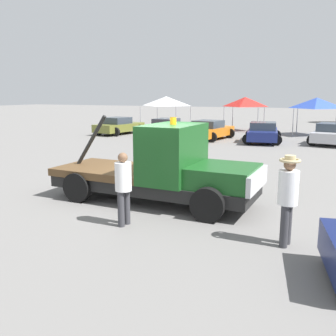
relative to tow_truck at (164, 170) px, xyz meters
The scene contains 13 objects.
ground_plane 1.05m from the tow_truck, behind, with size 160.00×160.00×0.00m, color slate.
tow_truck is the anchor object (origin of this frame).
person_near_truck 4.06m from the tow_truck, 26.32° to the right, with size 0.43×0.43×1.92m.
person_at_hood 2.13m from the tow_truck, 92.45° to the right, with size 0.40×0.40×1.79m.
parked_car_olive 19.53m from the tow_truck, 125.54° to the left, with size 2.85×4.53×1.34m.
parked_car_maroon 17.73m from the tow_truck, 114.19° to the left, with size 2.37×4.46×1.34m.
parked_car_orange 15.89m from the tow_truck, 103.49° to the left, with size 2.93×4.52×1.34m.
parked_car_navy 15.42m from the tow_truck, 89.96° to the left, with size 2.87×4.64×1.34m.
parked_car_silver 16.84m from the tow_truck, 75.60° to the left, with size 2.83×4.67×1.34m.
canopy_tent_white 23.58m from the tow_truck, 114.48° to the left, with size 3.49×3.49×2.92m.
canopy_tent_red 22.81m from the tow_truck, 97.25° to the left, with size 2.90×2.90×2.88m.
canopy_tent_blue 21.47m from the tow_truck, 82.26° to the left, with size 2.99×2.99×2.87m.
traffic_cone 3.40m from the tow_truck, 65.41° to the left, with size 0.40×0.40×0.55m.
Camera 1 is at (4.84, -9.59, 3.14)m, focal length 40.00 mm.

